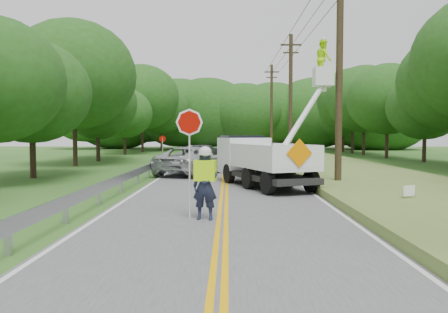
{
  "coord_description": "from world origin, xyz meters",
  "views": [
    {
      "loc": [
        0.15,
        -10.35,
        2.36
      ],
      "look_at": [
        0.0,
        6.0,
        1.5
      ],
      "focal_mm": 35.27,
      "sensor_mm": 36.0,
      "label": 1
    }
  ],
  "objects": [
    {
      "name": "suv_darkgrey",
      "position": [
        -1.74,
        23.2,
        0.77
      ],
      "size": [
        3.1,
        5.46,
        1.49
      ],
      "primitive_type": "imported",
      "rotation": [
        0.0,
        0.0,
        2.94
      ],
      "color": "#3A3F42",
      "rests_on": "road"
    },
    {
      "name": "treeline_horizon",
      "position": [
        2.08,
        56.22,
        5.5
      ],
      "size": [
        57.07,
        15.58,
        12.1
      ],
      "color": "#224913",
      "rests_on": "ground"
    },
    {
      "name": "yard_sign",
      "position": [
        5.93,
        3.64,
        0.51
      ],
      "size": [
        0.45,
        0.23,
        0.71
      ],
      "color": "white",
      "rests_on": "ground"
    },
    {
      "name": "bucket_truck",
      "position": [
        1.65,
        9.69,
        1.48
      ],
      "size": [
        5.09,
        6.79,
        6.41
      ],
      "color": "black",
      "rests_on": "road"
    },
    {
      "name": "stop_sign_permanent",
      "position": [
        -4.51,
        20.78,
        1.44
      ],
      "size": [
        0.46,
        0.17,
        2.21
      ],
      "color": "#A1A5AA",
      "rests_on": "ground"
    },
    {
      "name": "road",
      "position": [
        0.0,
        14.0,
        0.01
      ],
      "size": [
        7.2,
        96.0,
        0.03
      ],
      "color": "#4D4D50",
      "rests_on": "ground"
    },
    {
      "name": "treeline_right",
      "position": [
        15.69,
        22.57,
        6.18
      ],
      "size": [
        11.13,
        53.87,
        11.28
      ],
      "color": "#332319",
      "rests_on": "ground"
    },
    {
      "name": "ground",
      "position": [
        0.0,
        0.0,
        0.0
      ],
      "size": [
        140.0,
        140.0,
        0.0
      ],
      "primitive_type": "plane",
      "color": "#25501A",
      "rests_on": "ground"
    },
    {
      "name": "utility_poles",
      "position": [
        5.0,
        17.02,
        5.27
      ],
      "size": [
        1.6,
        43.3,
        10.0
      ],
      "color": "black",
      "rests_on": "ground"
    },
    {
      "name": "treeline_left",
      "position": [
        -10.63,
        29.54,
        5.75
      ],
      "size": [
        10.36,
        56.89,
        11.09
      ],
      "color": "#332319",
      "rests_on": "ground"
    },
    {
      "name": "guardrail",
      "position": [
        -4.02,
        14.91,
        0.55
      ],
      "size": [
        0.18,
        48.0,
        0.77
      ],
      "color": "#A1A5AA",
      "rests_on": "ground"
    },
    {
      "name": "tall_grass_verge",
      "position": [
        7.1,
        14.0,
        0.15
      ],
      "size": [
        7.0,
        96.0,
        0.3
      ],
      "primitive_type": "cube",
      "color": "#58732C",
      "rests_on": "ground"
    },
    {
      "name": "flagger",
      "position": [
        -0.48,
        1.47,
        1.09
      ],
      "size": [
        1.17,
        0.55,
        3.01
      ],
      "color": "#191E33",
      "rests_on": "road"
    },
    {
      "name": "suv_silver",
      "position": [
        -1.89,
        14.69,
        0.82
      ],
      "size": [
        4.41,
        6.28,
        1.59
      ],
      "primitive_type": "imported",
      "rotation": [
        0.0,
        0.0,
        2.8
      ],
      "color": "#B8BCBF",
      "rests_on": "road"
    }
  ]
}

